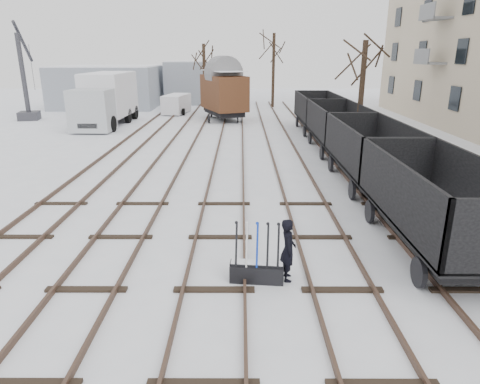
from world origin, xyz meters
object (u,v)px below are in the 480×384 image
object	(u,v)px
lorry	(106,99)
crane	(27,95)
ground_frame	(257,270)
worker	(288,250)
freight_wagon_a	(435,217)
box_van_wagon	(224,92)
panel_van	(176,104)

from	to	relation	value
lorry	crane	bearing A→B (deg)	159.60
ground_frame	crane	world-z (taller)	crane
worker	ground_frame	bearing A→B (deg)	96.45
freight_wagon_a	box_van_wagon	bearing A→B (deg)	105.47
ground_frame	freight_wagon_a	world-z (taller)	freight_wagon_a
box_van_wagon	lorry	distance (m)	9.26
panel_van	box_van_wagon	bearing A→B (deg)	-31.23
freight_wagon_a	crane	xyz separation A→B (m)	(-23.00, 24.77, 1.04)
worker	lorry	size ratio (longest dim) A/B	0.18
box_van_wagon	crane	bearing A→B (deg)	158.15
ground_frame	panel_van	bearing A→B (deg)	107.39
ground_frame	box_van_wagon	bearing A→B (deg)	99.57
worker	crane	distance (m)	32.46
ground_frame	box_van_wagon	distance (m)	26.51
worker	panel_van	bearing A→B (deg)	12.01
crane	freight_wagon_a	bearing A→B (deg)	-59.80
ground_frame	box_van_wagon	size ratio (longest dim) A/B	0.26
box_van_wagon	crane	xyz separation A→B (m)	(-16.19, 0.18, -0.28)
worker	crane	size ratio (longest dim) A/B	0.20
panel_van	crane	xyz separation A→B (m)	(-11.70, -3.74, 1.14)
worker	box_van_wagon	bearing A→B (deg)	4.43
lorry	crane	size ratio (longest dim) A/B	1.12
ground_frame	worker	xyz separation A→B (m)	(0.75, 0.10, 0.50)
box_van_wagon	worker	bearing A→B (deg)	-105.61
freight_wagon_a	worker	bearing A→B (deg)	-158.26
ground_frame	freight_wagon_a	size ratio (longest dim) A/B	0.23
lorry	panel_van	xyz separation A→B (m)	(4.33, 6.70, -1.11)
ground_frame	lorry	bearing A→B (deg)	119.90
freight_wagon_a	panel_van	size ratio (longest dim) A/B	1.55
freight_wagon_a	crane	size ratio (longest dim) A/B	0.82
freight_wagon_a	panel_van	xyz separation A→B (m)	(-11.30, 28.51, -0.10)
ground_frame	worker	size ratio (longest dim) A/B	0.95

